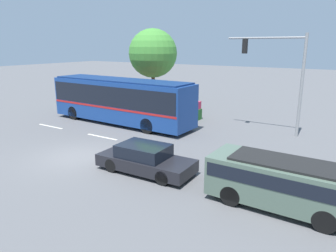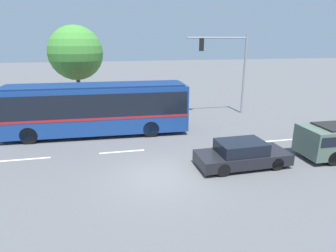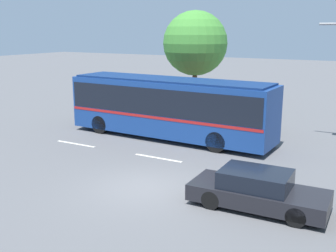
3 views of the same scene
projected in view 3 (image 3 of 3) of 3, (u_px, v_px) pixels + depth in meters
ground_plane at (145, 187)px, 15.01m from camera, size 140.00×140.00×0.00m
city_bus at (169, 105)px, 21.49m from camera, size 11.30×2.87×3.16m
sedan_foreground at (257, 190)px, 13.18m from camera, size 4.41×1.89×1.25m
flowering_hedge at (213, 115)px, 24.41m from camera, size 6.83×1.14×1.38m
street_tree_left at (195, 43)px, 26.92m from camera, size 4.23×4.23×6.88m
lane_stripe_near at (76, 144)px, 20.71m from camera, size 2.40×0.16×0.01m
lane_stripe_mid at (158, 158)px, 18.43m from camera, size 2.40×0.16×0.01m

